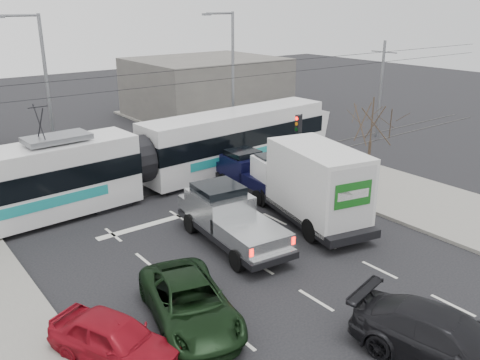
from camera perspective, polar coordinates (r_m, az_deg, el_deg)
ground at (r=20.75m, az=5.87°, el=-8.19°), size 120.00×120.00×0.00m
sidewalk_right at (r=27.22m, az=19.86°, el=-2.25°), size 6.00×60.00×0.15m
rails at (r=28.20m, az=-8.13°, el=-0.65°), size 60.00×1.60×0.03m
building_right at (r=45.30m, az=-3.84°, el=10.34°), size 12.00×10.00×5.00m
bare_tree at (r=26.41m, az=14.58°, el=6.11°), size 2.40×2.40×5.00m
traffic_signal at (r=28.42m, az=6.66°, el=5.33°), size 0.44×0.44×3.60m
street_lamp_near at (r=34.16m, az=-1.06°, el=11.86°), size 2.38×0.25×9.00m
street_lamp_far at (r=30.81m, az=-21.16°, el=9.77°), size 2.38×0.25×9.00m
catenary at (r=27.14m, az=-8.51°, el=7.06°), size 60.00×0.20×7.00m
tram at (r=26.59m, az=-11.51°, el=2.12°), size 25.82×4.03×5.25m
silver_pickup at (r=21.22m, az=-1.36°, el=-4.09°), size 2.75×6.41×2.26m
box_truck at (r=23.16m, az=7.86°, el=-0.42°), size 4.02×7.65×3.64m
navy_pickup at (r=26.89m, az=1.12°, el=0.86°), size 2.12×5.05×2.10m
green_car at (r=16.34m, az=-5.65°, el=-13.58°), size 3.55×5.49×1.41m
red_car at (r=15.21m, az=-13.88°, el=-16.97°), size 3.13×4.36×1.38m
dark_car at (r=15.67m, az=22.11°, el=-16.40°), size 3.30×5.65×1.54m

